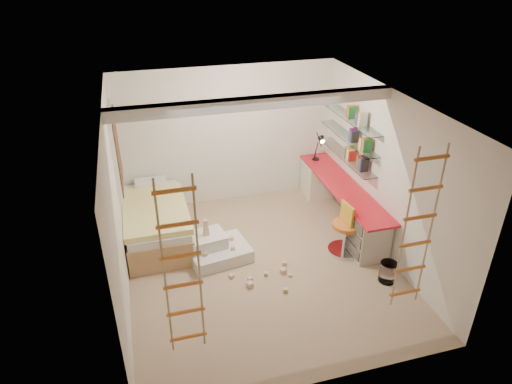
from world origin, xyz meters
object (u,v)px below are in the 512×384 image
object	(u,v)px
swivel_chair	(345,235)
play_platform	(215,249)
bed	(156,221)
desk	(341,202)

from	to	relation	value
swivel_chair	play_platform	xyz separation A→B (m)	(-2.04, 0.42, -0.16)
bed	swivel_chair	xyz separation A→B (m)	(2.88, -1.23, -0.01)
desk	bed	distance (m)	3.22
swivel_chair	bed	bearing A→B (deg)	156.95
bed	swivel_chair	world-z (taller)	swivel_chair
swivel_chair	play_platform	size ratio (longest dim) A/B	0.85
swivel_chair	play_platform	distance (m)	2.09
bed	swivel_chair	size ratio (longest dim) A/B	2.28
desk	play_platform	world-z (taller)	desk
swivel_chair	play_platform	bearing A→B (deg)	168.48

